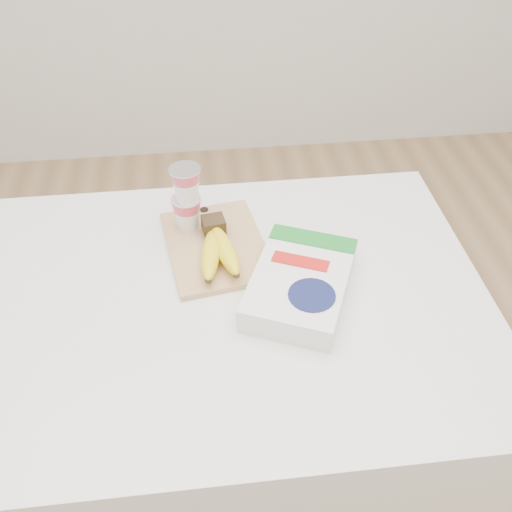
# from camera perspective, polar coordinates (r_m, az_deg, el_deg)

# --- Properties ---
(room) EXTENTS (4.00, 4.00, 4.00)m
(room) POSITION_cam_1_polar(r_m,az_deg,el_deg) (0.87, -8.25, 18.06)
(room) COLOR tan
(room) RESTS_ON ground
(table) EXTENTS (1.17, 0.78, 0.88)m
(table) POSITION_cam_1_polar(r_m,az_deg,el_deg) (1.49, -4.74, -16.06)
(table) COLOR white
(table) RESTS_ON ground
(cutting_board) EXTENTS (0.25, 0.31, 0.01)m
(cutting_board) POSITION_cam_1_polar(r_m,az_deg,el_deg) (1.24, -4.02, 1.00)
(cutting_board) COLOR tan
(cutting_board) RESTS_ON table
(bananas) EXTENTS (0.10, 0.20, 0.06)m
(bananas) POSITION_cam_1_polar(r_m,az_deg,el_deg) (1.19, -3.88, 0.78)
(bananas) COLOR #382816
(bananas) RESTS_ON cutting_board
(yogurt_stack) EXTENTS (0.07, 0.07, 0.16)m
(yogurt_stack) POSITION_cam_1_polar(r_m,az_deg,el_deg) (1.23, -6.97, 5.87)
(yogurt_stack) COLOR white
(yogurt_stack) RESTS_ON cutting_board
(cereal_box) EXTENTS (0.27, 0.31, 0.06)m
(cereal_box) POSITION_cam_1_polar(r_m,az_deg,el_deg) (1.13, 4.46, -2.76)
(cereal_box) COLOR white
(cereal_box) RESTS_ON table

